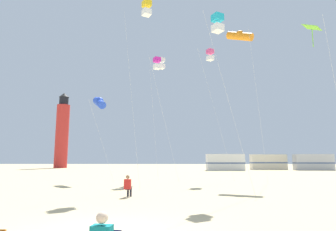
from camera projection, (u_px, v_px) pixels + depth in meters
The scene contains 13 objects.
kite_flyer_standing at pixel (128, 185), 15.25m from camera, with size 0.39×0.54×1.16m.
kite_diamond_lime at pixel (314, 34), 16.53m from camera, with size 2.13×2.13×9.79m.
kite_box_white at pixel (161, 64), 29.84m from camera, with size 1.67×1.67×12.44m.
kite_box_cyan at pixel (218, 23), 17.99m from camera, with size 2.70×2.02×11.04m.
kite_box_gold at pixel (147, 9), 21.69m from camera, with size 2.17×2.17×13.90m.
kite_box_magenta at pixel (157, 64), 27.80m from camera, with size 2.68×2.47×11.77m.
kite_tube_blue at pixel (99, 102), 26.32m from camera, with size 2.55×2.91×7.85m.
kite_box_rainbow at pixel (210, 55), 28.92m from camera, with size 3.18×2.15×12.98m.
kite_tube_orange at pixel (240, 36), 25.76m from camera, with size 3.15×2.99×13.68m.
lighthouse_distant at pixel (62, 132), 63.68m from camera, with size 2.80×2.80×16.80m.
rv_van_white at pixel (225, 162), 49.56m from camera, with size 6.46×2.41×2.80m.
rv_van_cream at pixel (268, 162), 53.77m from camera, with size 6.51×2.54×2.80m.
rv_van_silver at pixel (313, 162), 50.87m from camera, with size 6.60×2.83×2.80m.
Camera 1 is at (2.03, -7.93, 2.03)m, focal length 30.60 mm.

